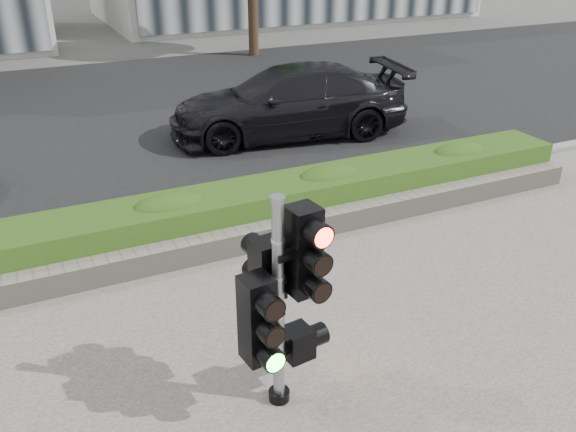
{
  "coord_description": "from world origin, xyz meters",
  "views": [
    {
      "loc": [
        -3.09,
        -5.59,
        4.46
      ],
      "look_at": [
        -0.16,
        0.6,
        1.14
      ],
      "focal_mm": 38.0,
      "sensor_mm": 36.0,
      "label": 1
    }
  ],
  "objects": [
    {
      "name": "ground",
      "position": [
        0.0,
        0.0,
        0.0
      ],
      "size": [
        120.0,
        120.0,
        0.0
      ],
      "primitive_type": "plane",
      "color": "#51514C",
      "rests_on": "ground"
    },
    {
      "name": "road",
      "position": [
        0.0,
        10.0,
        0.01
      ],
      "size": [
        60.0,
        13.0,
        0.02
      ],
      "primitive_type": "cube",
      "color": "black",
      "rests_on": "ground"
    },
    {
      "name": "curb",
      "position": [
        0.0,
        3.15,
        0.06
      ],
      "size": [
        60.0,
        0.25,
        0.12
      ],
      "primitive_type": "cube",
      "color": "gray",
      "rests_on": "ground"
    },
    {
      "name": "stone_wall",
      "position": [
        0.0,
        1.9,
        0.2
      ],
      "size": [
        12.0,
        0.32,
        0.34
      ],
      "primitive_type": "cube",
      "color": "gray",
      "rests_on": "sidewalk"
    },
    {
      "name": "hedge",
      "position": [
        0.0,
        2.55,
        0.37
      ],
      "size": [
        12.0,
        1.0,
        0.68
      ],
      "primitive_type": "cube",
      "color": "#518729",
      "rests_on": "sidewalk"
    },
    {
      "name": "traffic_signal",
      "position": [
        -1.09,
        -1.16,
        1.29
      ],
      "size": [
        0.81,
        0.63,
        2.28
      ],
      "rotation": [
        0.0,
        0.0,
        0.12
      ],
      "color": "black",
      "rests_on": "sidewalk"
    },
    {
      "name": "car_dark",
      "position": [
        2.66,
        6.56,
        0.8
      ],
      "size": [
        5.63,
        3.01,
        1.55
      ],
      "primitive_type": "imported",
      "rotation": [
        0.0,
        0.0,
        -1.73
      ],
      "color": "black",
      "rests_on": "road"
    }
  ]
}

